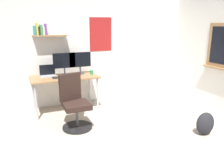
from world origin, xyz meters
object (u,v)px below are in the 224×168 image
Objects in this scene: monitor_secondary at (80,61)px; backpack at (205,124)px; laptop at (48,74)px; monitor_primary at (64,62)px; desk at (65,80)px; keyboard at (62,77)px; office_chair at (75,105)px; computer_mouse at (76,76)px; coffee_mug at (92,72)px.

backpack is at bearing -54.36° from monitor_secondary.
laptop is 0.67× the size of monitor_primary.
laptop is 0.71m from monitor_secondary.
laptop is at bearing 175.91° from monitor_secondary.
desk is 3.64× the size of keyboard.
keyboard is at bearing -156.13° from monitor_secondary.
computer_mouse is at bearing 73.40° from office_chair.
backpack is (1.30, -1.95, -0.59)m from coffee_mug.
laptop is at bearing 134.25° from keyboard.
office_chair is at bearing -111.85° from monitor_secondary.
computer_mouse reaches higher than backpack.
keyboard is (-0.10, -0.19, -0.26)m from monitor_primary.
backpack is at bearing -46.67° from desk.
desk is 2.90× the size of monitor_primary.
desk is 0.25m from computer_mouse.
desk is 3.50× the size of backpack.
monitor_secondary is 0.34m from coffee_mug.
office_chair reaches higher than desk.
computer_mouse is 2.59m from backpack.
keyboard is (-0.07, -0.08, 0.08)m from desk.
computer_mouse is at bearing -172.12° from coffee_mug.
coffee_mug is at bearing 54.42° from office_chair.
monitor_secondary is at bearing 16.46° from desk.
keyboard is at bearing -128.61° from desk.
monitor_primary is 0.60m from coffee_mug.
office_chair is at bearing -93.16° from monitor_primary.
office_chair is 2.57× the size of keyboard.
office_chair is 1.21m from monitor_secondary.
keyboard is at bearing 93.48° from office_chair.
computer_mouse is (0.18, -0.19, -0.25)m from monitor_primary.
monitor_primary reaches higher than office_chair.
desk is 0.52m from monitor_secondary.
coffee_mug is at bearing -14.91° from monitor_primary.
coffee_mug is at bearing -35.29° from monitor_secondary.
laptop is at bearing 152.52° from desk.
laptop is (-0.30, 0.16, 0.13)m from desk.
office_chair reaches higher than keyboard.
monitor_primary is 1.00× the size of monitor_secondary.
coffee_mug is at bearing 7.88° from computer_mouse.
keyboard is 0.28m from computer_mouse.
keyboard is 3.56× the size of computer_mouse.
laptop reaches higher than computer_mouse.
computer_mouse is 0.37m from coffee_mug.
backpack is (1.89, -1.12, -0.22)m from office_chair.
monitor_primary is 0.37m from computer_mouse.
monitor_secondary reaches higher than desk.
monitor_primary is at bearing 62.46° from keyboard.
monitor_primary reaches higher than coffee_mug.
keyboard is 4.02× the size of coffee_mug.
keyboard is 2.77m from backpack.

